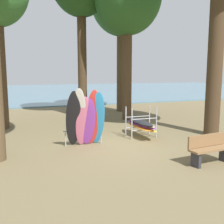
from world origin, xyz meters
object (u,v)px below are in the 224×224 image
at_px(board_storage_rack, 141,124).
at_px(tree_far_left_back, 122,1).
at_px(leaning_board_pile, 85,120).
at_px(park_bench, 209,148).

bearing_deg(board_storage_rack, tree_far_left_back, 73.98).
bearing_deg(leaning_board_pile, park_bench, -44.78).
relative_size(leaning_board_pile, board_storage_rack, 1.01).
height_order(tree_far_left_back, leaning_board_pile, tree_far_left_back).
relative_size(board_storage_rack, park_bench, 1.49).
bearing_deg(tree_far_left_back, board_storage_rack, -106.02).
height_order(tree_far_left_back, park_bench, tree_far_left_back).
height_order(leaning_board_pile, board_storage_rack, leaning_board_pile).
xyz_separation_m(board_storage_rack, park_bench, (0.40, -3.66, -0.07)).
relative_size(tree_far_left_back, leaning_board_pile, 4.51).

